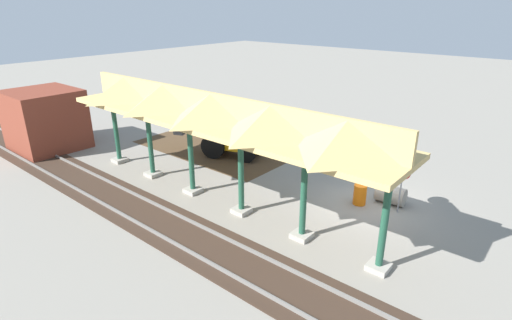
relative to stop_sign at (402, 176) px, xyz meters
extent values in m
plane|color=gray|center=(1.28, 0.15, -1.66)|extent=(120.00, 120.00, 0.00)
cube|color=#4C3823|center=(11.73, -1.70, -1.65)|extent=(9.74, 7.00, 0.01)
cube|color=#9E998E|center=(-1.03, 4.24, -1.56)|extent=(0.70, 0.70, 0.20)
cylinder|color=#1E4C38|center=(-1.03, 4.24, 0.14)|extent=(0.24, 0.24, 3.60)
cube|color=#9E998E|center=(2.01, 4.24, -1.56)|extent=(0.70, 0.70, 0.20)
cylinder|color=#1E4C38|center=(2.01, 4.24, 0.14)|extent=(0.24, 0.24, 3.60)
cube|color=#9E998E|center=(5.04, 4.24, -1.56)|extent=(0.70, 0.70, 0.20)
cylinder|color=#1E4C38|center=(5.04, 4.24, 0.14)|extent=(0.24, 0.24, 3.60)
cube|color=#9E998E|center=(8.08, 4.24, -1.56)|extent=(0.70, 0.70, 0.20)
cylinder|color=#1E4C38|center=(8.08, 4.24, 0.14)|extent=(0.24, 0.24, 3.60)
cube|color=#9E998E|center=(11.11, 4.24, -1.56)|extent=(0.70, 0.70, 0.20)
cylinder|color=#1E4C38|center=(11.11, 4.24, 0.14)|extent=(0.24, 0.24, 3.60)
cube|color=#9E998E|center=(14.14, 4.24, -1.56)|extent=(0.70, 0.70, 0.20)
cylinder|color=#1E4C38|center=(14.14, 4.24, 0.14)|extent=(0.24, 0.24, 3.60)
cube|color=tan|center=(6.56, 4.24, 2.04)|extent=(16.37, 3.20, 0.20)
cube|color=tan|center=(6.56, 4.24, 2.69)|extent=(16.37, 0.20, 1.10)
pyramid|color=tan|center=(0.49, 4.24, 2.69)|extent=(2.73, 3.20, 1.10)
pyramid|color=tan|center=(3.52, 4.24, 2.69)|extent=(2.73, 3.20, 1.10)
pyramid|color=tan|center=(6.56, 4.24, 2.69)|extent=(2.73, 3.20, 1.10)
pyramid|color=tan|center=(9.59, 4.24, 2.69)|extent=(2.73, 3.20, 1.10)
pyramid|color=tan|center=(12.63, 4.24, 2.69)|extent=(2.73, 3.20, 1.10)
cube|color=slate|center=(1.28, 6.21, -1.58)|extent=(60.00, 0.08, 0.15)
cube|color=slate|center=(1.28, 7.64, -1.58)|extent=(60.00, 0.08, 0.15)
cube|color=#38281E|center=(1.28, 6.93, -1.64)|extent=(60.00, 2.58, 0.03)
cylinder|color=gray|center=(0.00, 0.00, -0.60)|extent=(0.06, 0.06, 2.11)
cylinder|color=red|center=(0.00, 0.00, 0.26)|extent=(0.73, 0.28, 0.76)
cube|color=orange|center=(9.86, -0.49, -0.69)|extent=(3.45, 2.30, 0.90)
cube|color=#1E262D|center=(10.05, -0.42, 0.46)|extent=(1.62, 1.54, 1.40)
cube|color=orange|center=(8.90, -0.83, 0.01)|extent=(1.45, 1.42, 0.50)
cylinder|color=black|center=(11.01, -0.84, -0.96)|extent=(1.42, 0.75, 1.40)
cylinder|color=black|center=(10.53, 0.51, -0.96)|extent=(1.42, 0.75, 1.40)
cylinder|color=black|center=(9.05, -1.47, -1.21)|extent=(0.95, 0.58, 0.90)
cylinder|color=black|center=(8.62, -0.24, -1.21)|extent=(0.95, 0.58, 0.90)
cylinder|color=orange|center=(11.80, 0.20, 0.42)|extent=(1.06, 0.53, 1.41)
cylinder|color=orange|center=(12.65, 0.50, 0.31)|extent=(1.02, 0.49, 1.61)
cube|color=#47474C|center=(13.06, 0.65, -0.45)|extent=(0.83, 0.95, 0.40)
cone|color=#4C3823|center=(13.60, -2.92, -1.66)|extent=(3.77, 3.77, 2.19)
cylinder|color=#9E9384|center=(0.59, -0.61, -1.26)|extent=(1.26, 0.87, 0.80)
cylinder|color=black|center=(1.19, -0.57, -1.26)|extent=(0.05, 0.52, 0.52)
cube|color=brown|center=(19.51, 5.62, 0.10)|extent=(3.92, 3.66, 3.52)
cylinder|color=orange|center=(1.59, 0.34, -1.21)|extent=(0.56, 0.56, 0.90)
camera|label=1|loc=(-4.95, 15.27, 6.53)|focal=28.00mm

